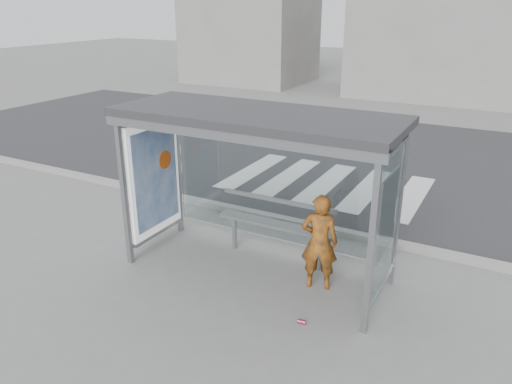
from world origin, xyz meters
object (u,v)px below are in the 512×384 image
Objects in this scene: bus_shelter at (236,150)px; bench at (276,225)px; soda_can at (302,322)px; person at (319,242)px.

bench is at bearing 49.93° from bus_shelter.
bus_shelter is at bearing 148.03° from soda_can.
bench is 18.54× the size of soda_can.
person is (1.41, 0.01, -1.23)m from bus_shelter.
bench is at bearing 127.13° from soda_can.
bus_shelter is 2.70m from soda_can.
soda_can is at bearing -31.97° from bus_shelter.
bus_shelter is at bearing -130.07° from bench.
person is at bearing -27.78° from bench.
soda_can is (0.17, -0.99, -0.72)m from person.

